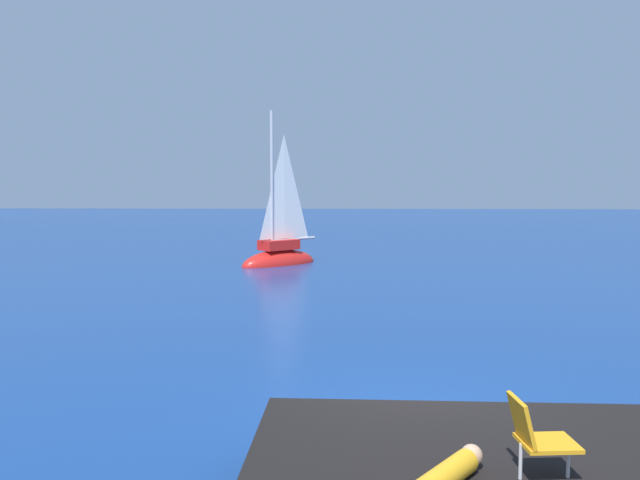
% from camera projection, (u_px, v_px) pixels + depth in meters
% --- Properties ---
extents(ground_plane, '(160.00, 160.00, 0.00)m').
position_uv_depth(ground_plane, '(416.00, 422.00, 10.04)').
color(ground_plane, navy).
extents(boulder_seaward, '(0.91, 0.91, 0.44)m').
position_uv_depth(boulder_seaward, '(609.00, 462.00, 8.61)').
color(boulder_seaward, black).
rests_on(boulder_seaward, ground).
extents(boulder_inland, '(1.35, 1.36, 0.87)m').
position_uv_depth(boulder_inland, '(328.00, 456.00, 8.78)').
color(boulder_inland, black).
rests_on(boulder_inland, ground).
extents(sailboat_near, '(3.68, 3.57, 7.28)m').
position_uv_depth(sailboat_near, '(279.00, 255.00, 29.17)').
color(sailboat_near, red).
rests_on(sailboat_near, ground).
extents(beach_chair, '(0.64, 0.53, 0.80)m').
position_uv_depth(beach_chair, '(536.00, 434.00, 6.38)').
color(beach_chair, orange).
rests_on(beach_chair, shore_ledge).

